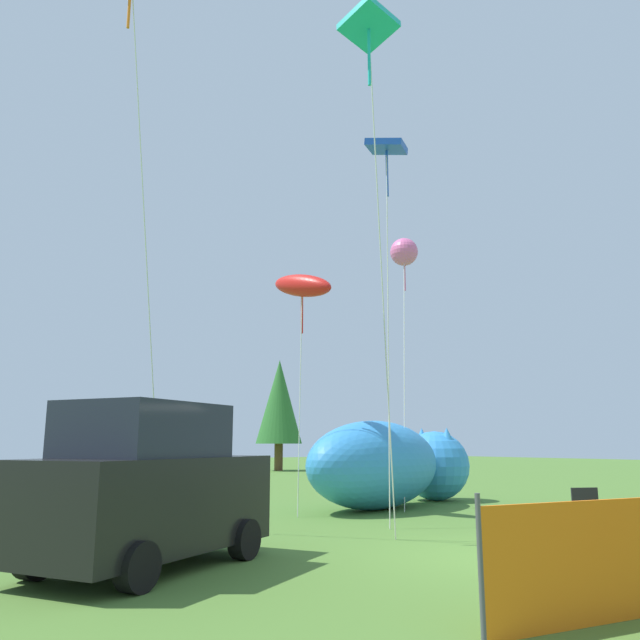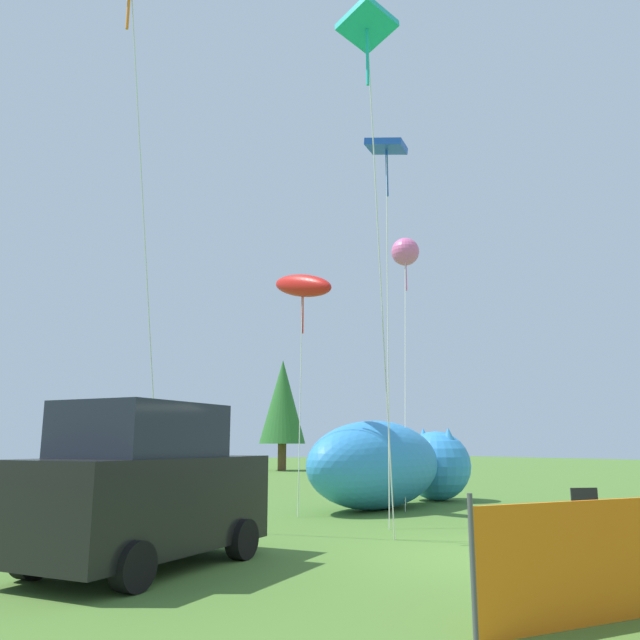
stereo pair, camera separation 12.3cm
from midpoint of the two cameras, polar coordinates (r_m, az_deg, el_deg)
name	(u,v)px [view 2 (the right image)]	position (r m, az deg, el deg)	size (l,w,h in m)	color
ground_plane	(505,559)	(10.73, 16.92, -20.16)	(120.00, 120.00, 0.00)	#4C752D
parked_car	(146,488)	(9.67, -15.23, -14.59)	(4.26, 3.36, 2.33)	black
folding_chair	(581,510)	(13.12, 23.01, -15.66)	(0.75, 0.75, 0.94)	black
inflatable_cat	(391,467)	(18.12, 6.73, -13.22)	(7.17, 3.68, 2.36)	#338CD8
kite_pink_octopus	(405,253)	(20.56, 7.97, 6.13)	(2.49, 2.23, 8.33)	silver
kite_blue_box	(386,153)	(15.91, 6.32, 14.92)	(1.26, 1.26, 9.14)	silver
kite_teal_diamond	(367,36)	(13.54, 4.65, 24.45)	(1.59, 1.18, 10.11)	silver
kite_red_lizard	(303,286)	(16.71, -1.39, 3.11)	(1.02, 2.30, 6.50)	silver
horizon_tree_west	(283,402)	(41.62, -3.36, -7.48)	(3.03, 3.03, 7.22)	brown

